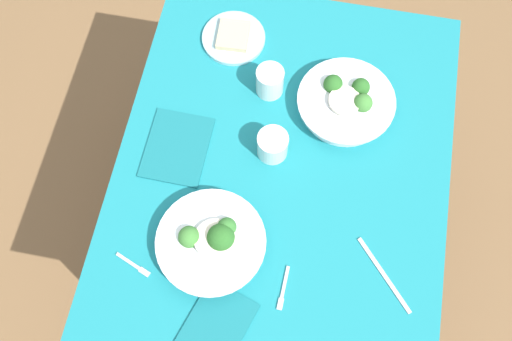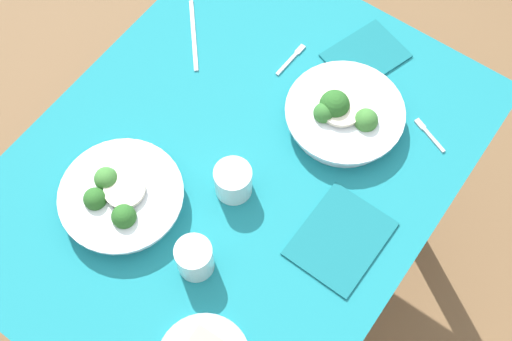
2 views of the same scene
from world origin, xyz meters
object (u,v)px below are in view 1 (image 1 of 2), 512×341
object	(u,v)px
napkin_folded_lower	(177,147)
water_glass_center	(273,145)
broccoli_bowl_far	(212,242)
table_knife_left	(384,275)
broccoli_bowl_near	(346,102)
napkin_folded_upper	(217,325)
fork_by_near_bowl	(283,290)
water_glass_side	(270,81)
bread_side_plate	(234,37)
fork_by_far_bowl	(135,265)

from	to	relation	value
napkin_folded_lower	water_glass_center	bearing A→B (deg)	-81.54
water_glass_center	broccoli_bowl_far	bearing A→B (deg)	160.38
table_knife_left	water_glass_center	bearing A→B (deg)	-171.67
broccoli_bowl_near	napkin_folded_upper	bearing A→B (deg)	160.83
broccoli_bowl_far	fork_by_near_bowl	size ratio (longest dim) A/B	2.50
broccoli_bowl_far	napkin_folded_lower	distance (m)	0.28
water_glass_side	napkin_folded_upper	bearing A→B (deg)	179.31
water_glass_center	napkin_folded_upper	size ratio (longest dim) A/B	0.45
bread_side_plate	water_glass_side	distance (m)	0.20
water_glass_center	fork_by_near_bowl	distance (m)	0.37
broccoli_bowl_near	bread_side_plate	distance (m)	0.38
broccoli_bowl_near	fork_by_near_bowl	bearing A→B (deg)	171.26
bread_side_plate	broccoli_bowl_far	bearing A→B (deg)	-173.22
water_glass_side	fork_by_far_bowl	size ratio (longest dim) A/B	0.90
table_knife_left	broccoli_bowl_near	bearing A→B (deg)	157.67
water_glass_side	table_knife_left	bearing A→B (deg)	-141.31
broccoli_bowl_near	fork_by_far_bowl	distance (m)	0.69
fork_by_far_bowl	table_knife_left	xyz separation A→B (m)	(0.09, -0.60, -0.00)
fork_by_near_bowl	table_knife_left	size ratio (longest dim) A/B	0.50
bread_side_plate	napkin_folded_upper	xyz separation A→B (m)	(-0.79, -0.12, -0.01)
fork_by_near_bowl	water_glass_side	bearing A→B (deg)	-164.11
water_glass_center	fork_by_far_bowl	world-z (taller)	water_glass_center
broccoli_bowl_far	fork_by_far_bowl	world-z (taller)	broccoli_bowl_far
bread_side_plate	water_glass_center	distance (m)	0.37
napkin_folded_upper	table_knife_left	bearing A→B (deg)	-62.77
water_glass_center	table_knife_left	xyz separation A→B (m)	(-0.27, -0.32, -0.04)
broccoli_bowl_near	table_knife_left	xyz separation A→B (m)	(-0.44, -0.15, -0.03)
water_glass_side	broccoli_bowl_near	bearing A→B (deg)	-94.52
broccoli_bowl_far	water_glass_center	distance (m)	0.29
water_glass_side	broccoli_bowl_far	bearing A→B (deg)	172.74
broccoli_bowl_far	napkin_folded_lower	bearing A→B (deg)	31.91
water_glass_center	napkin_folded_upper	bearing A→B (deg)	174.08
fork_by_near_bowl	bread_side_plate	bearing A→B (deg)	-156.80
bread_side_plate	fork_by_far_bowl	bearing A→B (deg)	171.41
bread_side_plate	water_glass_side	world-z (taller)	water_glass_side
water_glass_center	table_knife_left	size ratio (longest dim) A/B	0.38
table_knife_left	broccoli_bowl_far	bearing A→B (deg)	-130.89
broccoli_bowl_far	fork_by_near_bowl	xyz separation A→B (m)	(-0.08, -0.19, -0.03)
napkin_folded_upper	fork_by_far_bowl	bearing A→B (deg)	66.10
table_knife_left	napkin_folded_lower	distance (m)	0.62
broccoli_bowl_far	table_knife_left	bearing A→B (deg)	-89.29
water_glass_center	water_glass_side	world-z (taller)	water_glass_side
broccoli_bowl_near	napkin_folded_lower	size ratio (longest dim) A/B	1.29
bread_side_plate	napkin_folded_lower	bearing A→B (deg)	167.82
water_glass_center	fork_by_near_bowl	xyz separation A→B (m)	(-0.35, -0.09, -0.04)
broccoli_bowl_far	water_glass_center	xyz separation A→B (m)	(0.28, -0.10, 0.01)
broccoli_bowl_far	fork_by_near_bowl	bearing A→B (deg)	-111.98
broccoli_bowl_far	napkin_folded_lower	xyz separation A→B (m)	(0.24, 0.15, -0.03)
water_glass_center	napkin_folded_lower	bearing A→B (deg)	98.46
broccoli_bowl_near	fork_by_far_bowl	xyz separation A→B (m)	(-0.53, 0.44, -0.03)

